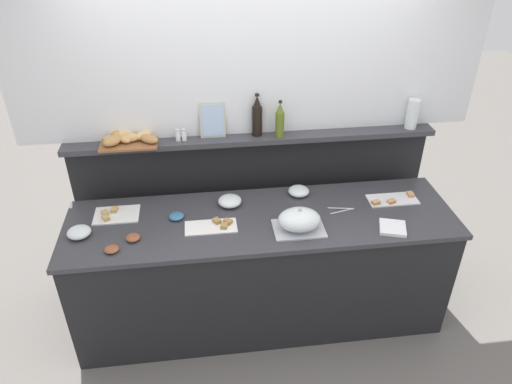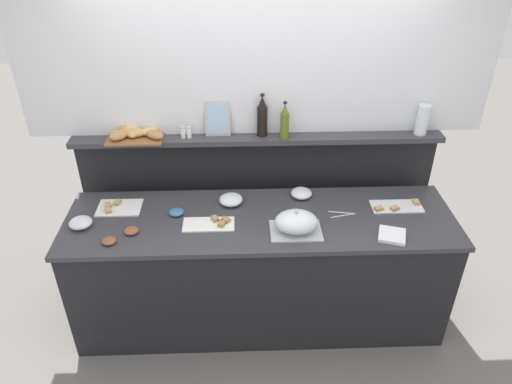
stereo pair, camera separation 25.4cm
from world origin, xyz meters
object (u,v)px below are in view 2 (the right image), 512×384
serving_cloche (296,223)px  pepper_shaker (189,132)px  condiment_bowl_cream (176,212)px  salt_shaker (183,132)px  napkin_stack (392,235)px  framed_picture (218,119)px  condiment_bowl_red (131,231)px  water_carafe (422,120)px  sandwich_platter_side (212,224)px  wine_bottle_dark (262,117)px  glass_bowl_small (231,200)px  serving_tongs (343,214)px  glass_bowl_medium (81,223)px  olive_oil_bottle (285,122)px  bread_basket (133,133)px  condiment_bowl_dark (109,241)px  glass_bowl_large (301,193)px  sandwich_platter_rear (118,207)px  sandwich_platter_front (397,206)px

serving_cloche → pepper_shaker: size_ratio=3.91×
condiment_bowl_cream → salt_shaker: (0.04, 0.41, 0.42)m
napkin_stack → framed_picture: 1.46m
condiment_bowl_red → water_carafe: (2.06, 0.61, 0.49)m
sandwich_platter_side → wine_bottle_dark: bearing=57.1°
glass_bowl_small → serving_tongs: 0.80m
serving_tongs → salt_shaker: (-1.12, 0.46, 0.43)m
glass_bowl_medium → pepper_shaker: 0.98m
serving_cloche → serving_tongs: size_ratio=1.84×
serving_tongs → olive_oil_bottle: 0.77m
bread_basket → glass_bowl_medium: bearing=-119.9°
condiment_bowl_dark → olive_oil_bottle: size_ratio=0.33×
glass_bowl_large → olive_oil_bottle: bearing=122.1°
sandwich_platter_rear → salt_shaker: 0.71m
condiment_bowl_red → serving_tongs: 1.44m
condiment_bowl_dark → water_carafe: 2.34m
pepper_shaker → bread_basket: pepper_shaker is taller
olive_oil_bottle → bread_basket: olive_oil_bottle is taller
glass_bowl_medium → olive_oil_bottle: olive_oil_bottle is taller
olive_oil_bottle → salt_shaker: (-0.73, 0.02, -0.08)m
sandwich_platter_rear → water_carafe: (2.21, 0.32, 0.49)m
sandwich_platter_rear → sandwich_platter_front: bearing=-1.8°
glass_bowl_small → framed_picture: bearing=104.5°
glass_bowl_large → water_carafe: size_ratio=0.69×
serving_tongs → pepper_shaker: size_ratio=2.12×
serving_cloche → serving_tongs: serving_cloche is taller
glass_bowl_large → bread_basket: bread_basket is taller
glass_bowl_medium → serving_tongs: 1.79m
sandwich_platter_side → sandwich_platter_front: size_ratio=0.97×
sandwich_platter_rear → condiment_bowl_red: size_ratio=3.30×
wine_bottle_dark → olive_oil_bottle: bearing=-16.6°
glass_bowl_small → salt_shaker: size_ratio=1.94×
glass_bowl_large → salt_shaker: 0.97m
sandwich_platter_rear → sandwich_platter_side: bearing=-18.1°
sandwich_platter_side → sandwich_platter_front: same height
sandwich_platter_front → water_carafe: 0.66m
sandwich_platter_front → salt_shaker: bearing=165.8°
glass_bowl_medium → napkin_stack: 2.07m
sandwich_platter_rear → condiment_bowl_cream: size_ratio=3.01×
condiment_bowl_cream → salt_shaker: bearing=84.3°
sandwich_platter_front → serving_cloche: (-0.75, -0.26, 0.06)m
condiment_bowl_dark → framed_picture: (0.69, 0.75, 0.50)m
glass_bowl_large → glass_bowl_medium: bearing=-168.4°
sandwich_platter_side → condiment_bowl_cream: size_ratio=3.39×
salt_shaker → water_carafe: water_carafe is taller
sandwich_platter_rear → framed_picture: framed_picture is taller
napkin_stack → salt_shaker: salt_shaker is taller
sandwich_platter_front → glass_bowl_medium: size_ratio=2.34×
condiment_bowl_red → condiment_bowl_dark: size_ratio=1.02×
sandwich_platter_rear → condiment_bowl_cream: (0.43, -0.09, 0.01)m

